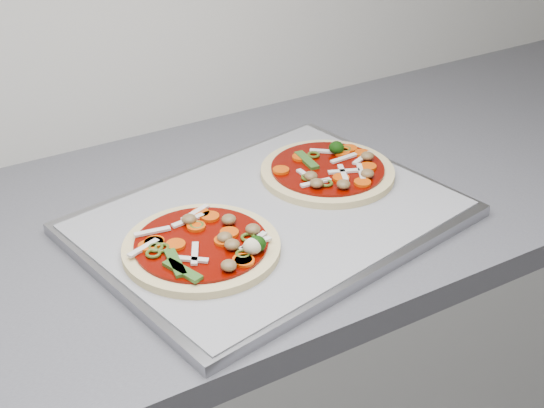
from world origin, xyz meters
TOP-DOWN VIEW (x-y plane):
  - base_cabinet at (0.00, 1.30)m, footprint 3.60×0.60m
  - countertop at (0.00, 1.30)m, footprint 3.60×0.60m
  - baking_tray at (-0.21, 1.23)m, footprint 0.56×0.46m
  - parchment at (-0.21, 1.23)m, footprint 0.54×0.44m
  - pizza_left at (-0.33, 1.20)m, footprint 0.24×0.24m
  - pizza_right at (-0.07, 1.28)m, footprint 0.21×0.21m

SIDE VIEW (x-z plane):
  - base_cabinet at x=0.00m, z-range 0.00..0.86m
  - countertop at x=0.00m, z-range 0.86..0.90m
  - baking_tray at x=-0.21m, z-range 0.90..0.92m
  - parchment at x=-0.21m, z-range 0.92..0.92m
  - pizza_right at x=-0.07m, z-range 0.91..0.94m
  - pizza_left at x=-0.33m, z-range 0.91..0.94m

